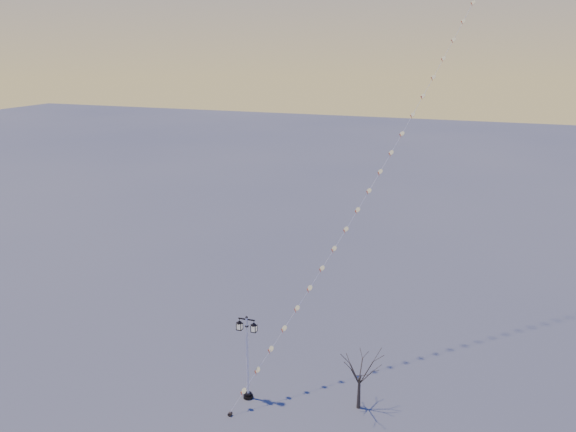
% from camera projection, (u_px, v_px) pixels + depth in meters
% --- Properties ---
extents(ground, '(300.00, 300.00, 0.00)m').
position_uv_depth(ground, '(256.00, 411.00, 35.09)').
color(ground, '#5B5E5C').
rests_on(ground, ground).
extents(street_lamp, '(1.40, 0.61, 5.53)m').
position_uv_depth(street_lamp, '(247.00, 353.00, 35.58)').
color(street_lamp, black).
rests_on(street_lamp, ground).
extents(bare_tree, '(2.26, 2.26, 3.74)m').
position_uv_depth(bare_tree, '(360.00, 369.00, 34.71)').
color(bare_tree, '#352D23').
rests_on(bare_tree, ground).
extents(kite_train, '(19.41, 36.98, 47.86)m').
position_uv_depth(kite_train, '(456.00, 2.00, 41.18)').
color(kite_train, black).
rests_on(kite_train, ground).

